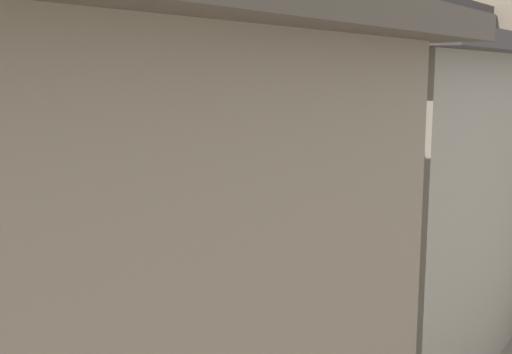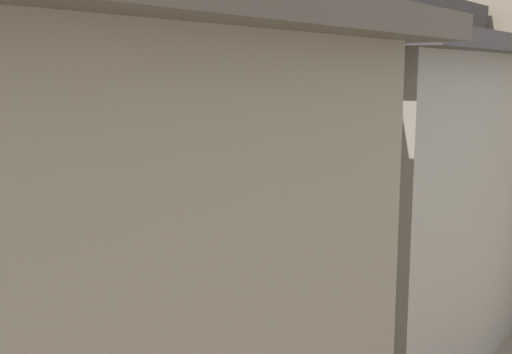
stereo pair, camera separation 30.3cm
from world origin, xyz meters
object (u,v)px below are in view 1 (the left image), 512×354
boat_midriver_upstream (413,192)px  house_waterfront_tall (497,97)px  house_waterfront_second (350,183)px  boat_moored_second (477,147)px  house_waterfront_nearest (2,300)px  boat_crossing_west (148,209)px  mooring_post_dock_mid (305,255)px  boat_midriver_drifting (375,220)px  boat_moored_nearest (144,303)px  boat_moored_third (434,156)px

boat_midriver_upstream → house_waterfront_tall: house_waterfront_tall is taller
house_waterfront_second → house_waterfront_tall: 6.67m
house_waterfront_second → boat_midriver_upstream: bearing=108.1°
boat_moored_second → house_waterfront_nearest: 44.11m
boat_crossing_west → mooring_post_dock_mid: size_ratio=5.14×
boat_midriver_upstream → boat_midriver_drifting: bearing=-80.7°
house_waterfront_nearest → boat_moored_nearest: bearing=128.3°
boat_moored_nearest → boat_crossing_west: boat_moored_nearest is taller
boat_midriver_upstream → boat_moored_second: bearing=98.7°
house_waterfront_nearest → house_waterfront_second: same height
boat_midriver_drifting → boat_midriver_upstream: bearing=99.3°
boat_moored_third → mooring_post_dock_mid: mooring_post_dock_mid is taller
boat_moored_nearest → boat_moored_second: 36.24m
house_waterfront_nearest → mooring_post_dock_mid: 11.16m
boat_moored_nearest → house_waterfront_nearest: bearing=-51.7°
boat_moored_second → boat_midriver_upstream: 19.36m
house_waterfront_tall → boat_crossing_west: bearing=176.4°
house_waterfront_tall → mooring_post_dock_mid: (-3.62, -3.06, -3.94)m
boat_moored_second → boat_midriver_drifting: size_ratio=0.75×
house_waterfront_tall → mooring_post_dock_mid: bearing=-139.8°
boat_moored_second → mooring_post_dock_mid: 33.21m
boat_moored_third → mooring_post_dock_mid: size_ratio=5.00×
boat_moored_second → boat_midriver_drifting: (3.92, -25.17, 0.03)m
boat_crossing_west → boat_midriver_drifting: bearing=25.3°
boat_midriver_upstream → boat_moored_nearest: bearing=-89.0°
boat_moored_nearest → house_waterfront_nearest: 9.54m
boat_moored_third → house_waterfront_nearest: house_waterfront_nearest is taller
boat_moored_nearest → house_waterfront_second: (5.27, -0.11, 3.39)m
house_waterfront_nearest → boat_moored_third: bearing=104.6°
boat_moored_third → house_waterfront_second: (9.17, -29.32, 3.42)m
boat_midriver_upstream → house_waterfront_nearest: house_waterfront_nearest is taller
boat_moored_nearest → mooring_post_dock_mid: size_ratio=8.00×
boat_moored_nearest → house_waterfront_nearest: house_waterfront_nearest is taller
boat_moored_third → house_waterfront_second: bearing=-72.6°
boat_crossing_west → house_waterfront_second: 14.81m
boat_moored_third → boat_midriver_upstream: bearing=-73.7°
boat_midriver_drifting → house_waterfront_tall: bearing=-40.8°
boat_moored_second → boat_moored_nearest: bearing=-84.9°
boat_moored_second → boat_crossing_west: 29.13m
boat_moored_third → boat_crossing_west: boat_crossing_west is taller
house_waterfront_tall → mooring_post_dock_mid: house_waterfront_tall is taller
boat_midriver_upstream → mooring_post_dock_mid: 13.87m
boat_moored_second → house_waterfront_nearest: house_waterfront_nearest is taller
boat_midriver_drifting → boat_crossing_west: boat_crossing_west is taller
boat_midriver_upstream → boat_crossing_west: bearing=-125.1°
boat_moored_third → house_waterfront_nearest: bearing=-75.4°
boat_moored_nearest → boat_crossing_west: bearing=134.6°
boat_midriver_drifting → house_waterfront_tall: house_waterfront_tall is taller
boat_midriver_upstream → boat_crossing_west: 11.89m
house_waterfront_tall → boat_midriver_drifting: bearing=139.2°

